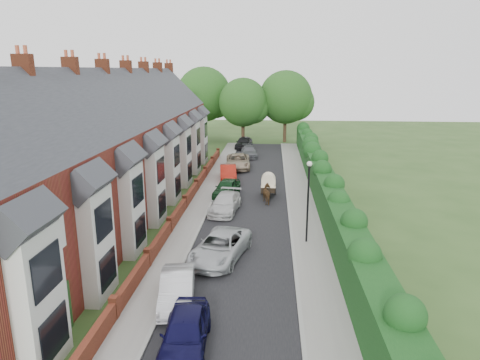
{
  "coord_description": "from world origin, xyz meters",
  "views": [
    {
      "loc": [
        1.2,
        -20.71,
        10.35
      ],
      "look_at": [
        -1.2,
        10.71,
        2.2
      ],
      "focal_mm": 32.0,
      "sensor_mm": 36.0,
      "label": 1
    }
  ],
  "objects_px": {
    "car_green": "(227,188)",
    "car_black": "(244,143)",
    "lamppost": "(308,192)",
    "car_navy": "(185,332)",
    "car_silver_a": "(177,289)",
    "car_beige": "(238,161)",
    "car_grey": "(249,152)",
    "car_silver_b": "(220,247)",
    "car_red": "(228,173)",
    "car_white": "(225,203)",
    "horse": "(268,194)",
    "horse_cart": "(268,183)"
  },
  "relations": [
    {
      "from": "lamppost",
      "to": "car_black",
      "type": "bearing_deg",
      "value": 100.58
    },
    {
      "from": "lamppost",
      "to": "horse_cart",
      "type": "bearing_deg",
      "value": 103.94
    },
    {
      "from": "car_silver_a",
      "to": "horse",
      "type": "bearing_deg",
      "value": 66.82
    },
    {
      "from": "car_green",
      "to": "horse",
      "type": "relative_size",
      "value": 2.36
    },
    {
      "from": "car_navy",
      "to": "car_green",
      "type": "height_order",
      "value": "car_navy"
    },
    {
      "from": "car_white",
      "to": "car_grey",
      "type": "distance_m",
      "value": 20.96
    },
    {
      "from": "car_green",
      "to": "car_grey",
      "type": "distance_m",
      "value": 16.76
    },
    {
      "from": "car_navy",
      "to": "car_green",
      "type": "bearing_deg",
      "value": 88.29
    },
    {
      "from": "lamppost",
      "to": "car_white",
      "type": "height_order",
      "value": "lamppost"
    },
    {
      "from": "lamppost",
      "to": "car_navy",
      "type": "relative_size",
      "value": 1.21
    },
    {
      "from": "car_beige",
      "to": "car_grey",
      "type": "xyz_separation_m",
      "value": [
        0.85,
        6.27,
        -0.1
      ]
    },
    {
      "from": "car_silver_a",
      "to": "car_green",
      "type": "bearing_deg",
      "value": 79.71
    },
    {
      "from": "car_white",
      "to": "car_green",
      "type": "bearing_deg",
      "value": 100.98
    },
    {
      "from": "car_red",
      "to": "car_black",
      "type": "relative_size",
      "value": 0.92
    },
    {
      "from": "car_silver_b",
      "to": "car_grey",
      "type": "bearing_deg",
      "value": 103.18
    },
    {
      "from": "car_silver_b",
      "to": "car_red",
      "type": "distance_m",
      "value": 17.83
    },
    {
      "from": "car_grey",
      "to": "horse",
      "type": "xyz_separation_m",
      "value": [
        2.54,
        -18.51,
        0.08
      ]
    },
    {
      "from": "car_red",
      "to": "car_black",
      "type": "bearing_deg",
      "value": 81.38
    },
    {
      "from": "car_green",
      "to": "car_black",
      "type": "distance_m",
      "value": 22.53
    },
    {
      "from": "horse_cart",
      "to": "car_beige",
      "type": "bearing_deg",
      "value": 108.2
    },
    {
      "from": "car_white",
      "to": "car_beige",
      "type": "distance_m",
      "value": 14.67
    },
    {
      "from": "car_navy",
      "to": "car_grey",
      "type": "distance_m",
      "value": 37.22
    },
    {
      "from": "car_silver_b",
      "to": "horse",
      "type": "bearing_deg",
      "value": 89.69
    },
    {
      "from": "car_black",
      "to": "car_red",
      "type": "bearing_deg",
      "value": -84.56
    },
    {
      "from": "car_beige",
      "to": "car_silver_b",
      "type": "bearing_deg",
      "value": -92.29
    },
    {
      "from": "lamppost",
      "to": "horse",
      "type": "height_order",
      "value": "lamppost"
    },
    {
      "from": "lamppost",
      "to": "car_green",
      "type": "distance_m",
      "value": 11.73
    },
    {
      "from": "car_green",
      "to": "car_beige",
      "type": "distance_m",
      "value": 10.46
    },
    {
      "from": "horse",
      "to": "horse_cart",
      "type": "height_order",
      "value": "horse_cart"
    },
    {
      "from": "horse",
      "to": "lamppost",
      "type": "bearing_deg",
      "value": 90.63
    },
    {
      "from": "lamppost",
      "to": "car_navy",
      "type": "distance_m",
      "value": 12.25
    },
    {
      "from": "car_red",
      "to": "horse",
      "type": "distance_m",
      "value": 8.2
    },
    {
      "from": "car_silver_b",
      "to": "car_grey",
      "type": "relative_size",
      "value": 1.15
    },
    {
      "from": "car_white",
      "to": "horse",
      "type": "xyz_separation_m",
      "value": [
        3.16,
        2.44,
        0.07
      ]
    },
    {
      "from": "car_black",
      "to": "lamppost",
      "type": "bearing_deg",
      "value": -72.75
    },
    {
      "from": "car_silver_a",
      "to": "horse",
      "type": "relative_size",
      "value": 2.38
    },
    {
      "from": "car_silver_a",
      "to": "car_grey",
      "type": "relative_size",
      "value": 0.92
    },
    {
      "from": "car_red",
      "to": "car_grey",
      "type": "relative_size",
      "value": 0.95
    },
    {
      "from": "horse_cart",
      "to": "car_green",
      "type": "bearing_deg",
      "value": -177.84
    },
    {
      "from": "car_silver_b",
      "to": "car_green",
      "type": "relative_size",
      "value": 1.27
    },
    {
      "from": "horse_cart",
      "to": "lamppost",
      "type": "bearing_deg",
      "value": -76.06
    },
    {
      "from": "car_grey",
      "to": "horse_cart",
      "type": "relative_size",
      "value": 1.65
    },
    {
      "from": "car_silver_a",
      "to": "car_beige",
      "type": "height_order",
      "value": "car_beige"
    },
    {
      "from": "car_black",
      "to": "horse_cart",
      "type": "height_order",
      "value": "horse_cart"
    },
    {
      "from": "car_silver_a",
      "to": "lamppost",
      "type": "bearing_deg",
      "value": 40.33
    },
    {
      "from": "car_grey",
      "to": "car_silver_a",
      "type": "bearing_deg",
      "value": -98.05
    },
    {
      "from": "car_green",
      "to": "car_navy",
      "type": "bearing_deg",
      "value": -78.82
    },
    {
      "from": "car_navy",
      "to": "car_grey",
      "type": "xyz_separation_m",
      "value": [
        0.35,
        37.21,
        -0.07
      ]
    },
    {
      "from": "car_navy",
      "to": "car_silver_a",
      "type": "distance_m",
      "value": 3.48
    },
    {
      "from": "lamppost",
      "to": "horse_cart",
      "type": "distance_m",
      "value": 10.42
    }
  ]
}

